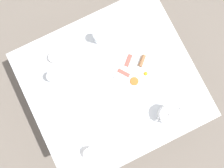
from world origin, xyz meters
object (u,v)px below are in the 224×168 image
Objects in this scene: knife_by_plate at (86,67)px; napkin_folded at (76,113)px; breakfast_plate at (135,70)px; teapot_near at (168,115)px; teacup_with_saucer_left at (56,58)px; water_glass_short at (54,77)px; water_glass_tall at (98,37)px; teacup_with_saucer_right at (90,154)px; fork_by_plate at (131,26)px; spoon_for_tea at (79,43)px.

napkin_folded is at bearing 142.33° from knife_by_plate.
teapot_near is at bearing -172.33° from breakfast_plate.
knife_by_plate is at bearing -132.84° from teacup_with_saucer_left.
water_glass_short is (0.58, 0.59, 0.00)m from teapot_near.
water_glass_tall is at bearing 23.23° from breakfast_plate.
teapot_near is 1.47× the size of napkin_folded.
teacup_with_saucer_right is (-0.38, 0.54, 0.02)m from breakfast_plate.
teacup_with_saucer_right reaches higher than breakfast_plate.
napkin_folded reaches higher than fork_by_plate.
water_glass_tall is at bearing -42.58° from napkin_folded.
teacup_with_saucer_left is at bearing -26.94° from water_glass_short.
breakfast_plate is 2.12× the size of spoon_for_tea.
teapot_near is 0.83m from water_glass_short.
breakfast_plate is 0.58m from water_glass_short.
teapot_near is 0.72m from water_glass_tall.
teacup_with_saucer_right reaches higher than spoon_for_tea.
water_glass_short reaches higher than breakfast_plate.
water_glass_short reaches higher than spoon_for_tea.
teapot_near is 1.26× the size of fork_by_plate.
teapot_near reaches higher than water_glass_tall.
teapot_near is at bearing -89.81° from teacup_with_saucer_right.
teacup_with_saucer_left and teacup_with_saucer_right have the same top height.
teapot_near reaches higher than breakfast_plate.
fork_by_plate is at bearing -97.68° from spoon_for_tea.
spoon_for_tea is (0.46, -0.24, -0.00)m from napkin_folded.
breakfast_plate is 2.53× the size of water_glass_tall.
teapot_near reaches higher than fork_by_plate.
water_glass_short is at bearing 4.85° from napkin_folded.
teacup_with_saucer_right is 0.60m from knife_by_plate.
water_glass_short reaches higher than knife_by_plate.
water_glass_tall is at bearing 88.15° from fork_by_plate.
teapot_near is 0.82m from spoon_for_tea.
teapot_near is at bearing -116.88° from napkin_folded.
teapot_near is at bearing -143.47° from teacup_with_saucer_left.
knife_by_plate is at bearing 107.31° from fork_by_plate.
spoon_for_tea is (0.05, 0.41, 0.00)m from fork_by_plate.
teacup_with_saucer_left is 0.42m from napkin_folded.
teacup_with_saucer_left is 0.34m from water_glass_tall.
spoon_for_tea is at bearing -27.22° from napkin_folded.
spoon_for_tea is at bearing -64.97° from teapot_near.
breakfast_plate is 2.28× the size of teacup_with_saucer_left.
spoon_for_tea is at bearing -19.39° from teacup_with_saucer_right.
breakfast_plate is 1.82× the size of fork_by_plate.
water_glass_tall is at bearing -73.87° from teapot_near.
teacup_with_saucer_left is 0.23m from knife_by_plate.
spoon_for_tea is (0.36, 0.28, -0.01)m from breakfast_plate.
knife_by_plate is (0.56, -0.23, -0.03)m from teacup_with_saucer_right.
teacup_with_saucer_right is 0.93× the size of spoon_for_tea.
teacup_with_saucer_right is 1.11× the size of water_glass_tall.
breakfast_plate is at bearing -119.42° from knife_by_plate.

